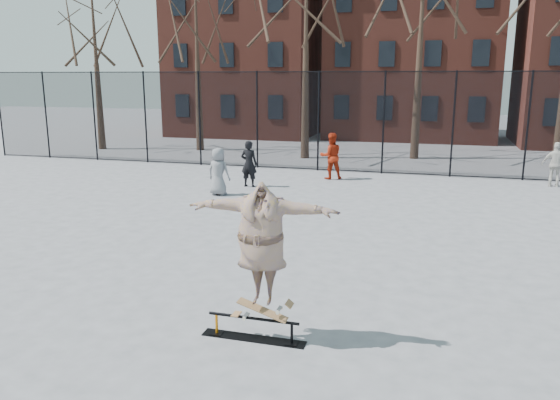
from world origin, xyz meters
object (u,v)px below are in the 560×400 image
(skate_rail, at_px, (253,330))
(bystander_black, at_px, (249,164))
(bystander_grey, at_px, (219,172))
(bystander_white, at_px, (556,165))
(skater, at_px, (262,254))
(skateboard, at_px, (262,315))
(bystander_red, at_px, (331,156))

(skate_rail, distance_m, bystander_black, 11.43)
(bystander_grey, bearing_deg, bystander_white, -150.10)
(skate_rail, height_order, skater, skater)
(bystander_grey, bearing_deg, bystander_black, -99.93)
(bystander_white, bearing_deg, skater, 75.92)
(skateboard, distance_m, skater, 0.94)
(skateboard, height_order, bystander_red, bystander_red)
(skateboard, xyz_separation_m, bystander_white, (6.34, 13.70, 0.39))
(skater, bearing_deg, bystander_white, 61.00)
(bystander_grey, distance_m, bystander_black, 1.67)
(skate_rail, bearing_deg, bystander_grey, 115.11)
(bystander_black, xyz_separation_m, bystander_white, (10.29, 2.94, -0.03))
(skate_rail, xyz_separation_m, bystander_white, (6.48, 13.70, 0.65))
(skateboard, relative_size, skater, 0.38)
(bystander_black, bearing_deg, bystander_white, -161.20)
(bystander_black, distance_m, bystander_white, 10.70)
(skate_rail, xyz_separation_m, skateboard, (0.14, 0.00, 0.26))
(bystander_grey, bearing_deg, skateboard, 122.91)
(skater, distance_m, bystander_white, 15.10)
(skater, bearing_deg, bystander_red, 92.34)
(skate_rail, relative_size, skateboard, 1.89)
(skate_rail, xyz_separation_m, bystander_grey, (-4.29, 9.16, 0.64))
(skate_rail, bearing_deg, skater, 0.00)
(skater, relative_size, bystander_red, 1.26)
(skater, relative_size, bystander_white, 1.39)
(bystander_grey, relative_size, bystander_red, 0.89)
(bystander_grey, xyz_separation_m, bystander_white, (10.78, 4.54, 0.01))
(skater, bearing_deg, skate_rail, 175.84)
(skateboard, bearing_deg, bystander_red, 96.50)
(bystander_black, distance_m, bystander_red, 3.33)
(bystander_white, bearing_deg, bystander_black, 26.72)
(skateboard, bearing_deg, skater, 180.00)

